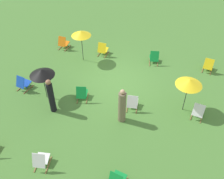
{
  "coord_description": "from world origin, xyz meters",
  "views": [
    {
      "loc": [
        -2.42,
        10.31,
        8.79
      ],
      "look_at": [
        0.0,
        1.2,
        0.5
      ],
      "focal_mm": 42.14,
      "sensor_mm": 36.0,
      "label": 1
    }
  ],
  "objects": [
    {
      "name": "person_0",
      "position": [
        -0.79,
        2.52,
        0.83
      ],
      "size": [
        0.39,
        0.39,
        1.77
      ],
      "rotation": [
        0.0,
        0.0,
        6.09
      ],
      "color": "#72664C",
      "rests_on": "ground"
    },
    {
      "name": "person_1",
      "position": [
        2.39,
        2.75,
        0.87
      ],
      "size": [
        0.34,
        0.34,
        1.8
      ],
      "rotation": [
        0.0,
        0.0,
        4.95
      ],
      "color": "black",
      "rests_on": "ground"
    },
    {
      "name": "umbrella_2",
      "position": [
        -3.39,
        1.16,
        1.64
      ],
      "size": [
        1.15,
        1.15,
        1.79
      ],
      "color": "black",
      "rests_on": "ground"
    },
    {
      "name": "deckchair_8",
      "position": [
        -4.51,
        -2.2,
        0.37
      ],
      "size": [
        0.61,
        0.84,
        0.83
      ],
      "rotation": [
        0.0,
        0.0,
        -0.19
      ],
      "color": "olive",
      "rests_on": "ground"
    },
    {
      "name": "deckchair_3",
      "position": [
        1.48,
        -2.27,
        0.37
      ],
      "size": [
        0.53,
        0.79,
        0.83
      ],
      "rotation": [
        0.0,
        0.0,
        -0.07
      ],
      "color": "olive",
      "rests_on": "ground"
    },
    {
      "name": "deckchair_1",
      "position": [
        1.57,
        5.59,
        0.37
      ],
      "size": [
        0.57,
        0.82,
        0.83
      ],
      "rotation": [
        0.0,
        0.0,
        0.13
      ],
      "color": "olive",
      "rests_on": "ground"
    },
    {
      "name": "umbrella_1",
      "position": [
        2.43,
        -1.45,
        1.74
      ],
      "size": [
        1.07,
        1.07,
        1.89
      ],
      "color": "black",
      "rests_on": "ground"
    },
    {
      "name": "deckchair_10",
      "position": [
        4.45,
        1.74,
        0.37
      ],
      "size": [
        0.63,
        0.85,
        0.83
      ],
      "rotation": [
        0.0,
        0.0,
        -0.22
      ],
      "color": "olive",
      "rests_on": "ground"
    },
    {
      "name": "umbrella_0",
      "position": [
        3.08,
        2.0,
        1.52
      ],
      "size": [
        1.15,
        1.15,
        1.68
      ],
      "color": "black",
      "rests_on": "ground"
    },
    {
      "name": "deckchair_0",
      "position": [
        -4.05,
        1.48,
        0.37
      ],
      "size": [
        0.61,
        0.84,
        0.83
      ],
      "rotation": [
        0.0,
        0.0,
        -0.19
      ],
      "color": "olive",
      "rests_on": "ground"
    },
    {
      "name": "deckchair_5",
      "position": [
        4.0,
        -2.33,
        0.37
      ],
      "size": [
        0.56,
        0.81,
        0.83
      ],
      "rotation": [
        0.0,
        0.0,
        -0.11
      ],
      "color": "olive",
      "rests_on": "ground"
    },
    {
      "name": "ground_plane",
      "position": [
        0.0,
        0.0,
        0.0
      ],
      "size": [
        40.0,
        40.0,
        0.0
      ],
      "primitive_type": "plane",
      "color": "#477A33"
    },
    {
      "name": "deckchair_9",
      "position": [
        -1.1,
        1.7,
        0.37
      ],
      "size": [
        0.54,
        0.8,
        0.83
      ],
      "rotation": [
        0.0,
        0.0,
        0.09
      ],
      "color": "olive",
      "rests_on": "ground"
    },
    {
      "name": "deckchair_11",
      "position": [
        1.35,
        1.7,
        0.37
      ],
      "size": [
        0.62,
        0.84,
        0.83
      ],
      "rotation": [
        0.0,
        0.0,
        0.2
      ],
      "color": "olive",
      "rests_on": "ground"
    },
    {
      "name": "deckchair_2",
      "position": [
        -1.56,
        -2.18,
        0.37
      ],
      "size": [
        0.6,
        0.83,
        0.83
      ],
      "rotation": [
        0.0,
        0.0,
        0.18
      ],
      "color": "olive",
      "rests_on": "ground"
    }
  ]
}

